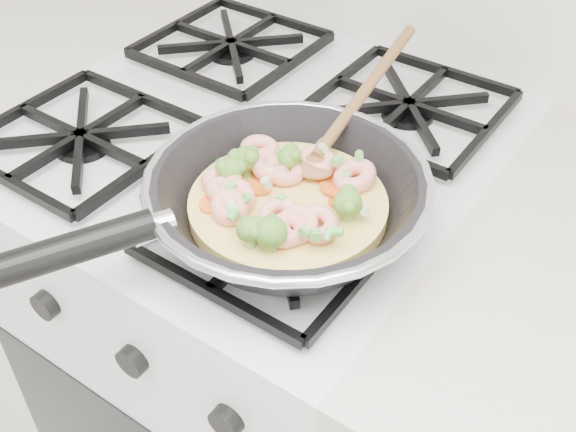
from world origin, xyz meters
The scene contains 2 objects.
stove centered at (0.00, 1.70, 0.46)m, with size 0.60×0.60×0.92m.
skillet centered at (0.15, 1.56, 0.96)m, with size 0.31×0.60×0.09m.
Camera 1 is at (0.48, 1.11, 1.41)m, focal length 43.70 mm.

